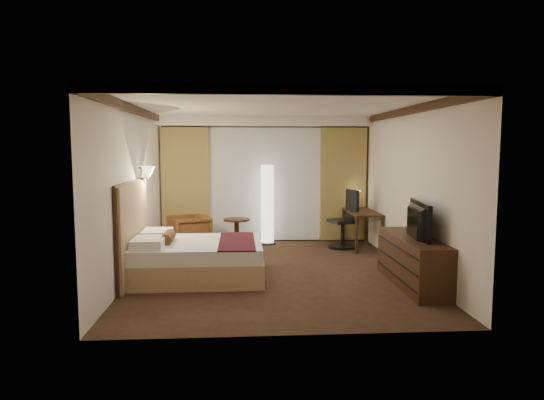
{
  "coord_description": "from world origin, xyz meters",
  "views": [
    {
      "loc": [
        -0.55,
        -7.81,
        2.03
      ],
      "look_at": [
        0.0,
        0.4,
        1.15
      ],
      "focal_mm": 32.0,
      "sensor_mm": 36.0,
      "label": 1
    }
  ],
  "objects": [
    {
      "name": "crown_molding",
      "position": [
        0.0,
        0.0,
        2.64
      ],
      "size": [
        4.5,
        5.5,
        0.12
      ],
      "primitive_type": null,
      "color": "black",
      "rests_on": "ceiling"
    },
    {
      "name": "ceiling",
      "position": [
        0.0,
        0.0,
        2.7
      ],
      "size": [
        4.5,
        5.5,
        0.01
      ],
      "primitive_type": "cube",
      "color": "white",
      "rests_on": "back_wall"
    },
    {
      "name": "wall_sconce",
      "position": [
        -2.09,
        0.48,
        1.62
      ],
      "size": [
        0.24,
        0.24,
        0.24
      ],
      "primitive_type": null,
      "color": "white",
      "rests_on": "left_wall"
    },
    {
      "name": "soffit",
      "position": [
        0.0,
        2.5,
        2.6
      ],
      "size": [
        4.5,
        0.5,
        0.2
      ],
      "primitive_type": "cube",
      "color": "white",
      "rests_on": "ceiling"
    },
    {
      "name": "dresser",
      "position": [
        2.0,
        -0.93,
        0.37
      ],
      "size": [
        0.5,
        1.88,
        0.73
      ],
      "primitive_type": null,
      "color": "black",
      "rests_on": "floor"
    },
    {
      "name": "curtain_sheer",
      "position": [
        0.0,
        2.67,
        1.25
      ],
      "size": [
        2.48,
        0.04,
        2.45
      ],
      "primitive_type": "cube",
      "color": "silver",
      "rests_on": "back_wall"
    },
    {
      "name": "desk",
      "position": [
        1.95,
        1.89,
        0.38
      ],
      "size": [
        0.55,
        1.31,
        0.75
      ],
      "primitive_type": null,
      "color": "black",
      "rests_on": "floor"
    },
    {
      "name": "office_chair",
      "position": [
        1.54,
        1.84,
        0.6
      ],
      "size": [
        0.72,
        0.72,
        1.2
      ],
      "primitive_type": null,
      "rotation": [
        0.0,
        0.0,
        0.31
      ],
      "color": "black",
      "rests_on": "floor"
    },
    {
      "name": "left_wall",
      "position": [
        -2.25,
        0.0,
        1.35
      ],
      "size": [
        0.02,
        5.5,
        2.7
      ],
      "primitive_type": "cube",
      "color": "silver",
      "rests_on": "floor"
    },
    {
      "name": "floor",
      "position": [
        0.0,
        0.0,
        0.0
      ],
      "size": [
        4.5,
        5.5,
        0.01
      ],
      "primitive_type": "cube",
      "color": "#321D13",
      "rests_on": "ground"
    },
    {
      "name": "back_wall",
      "position": [
        0.0,
        2.75,
        1.35
      ],
      "size": [
        4.5,
        0.02,
        2.7
      ],
      "primitive_type": "cube",
      "color": "silver",
      "rests_on": "floor"
    },
    {
      "name": "curtain_left_drape",
      "position": [
        -1.7,
        2.61,
        1.25
      ],
      "size": [
        1.0,
        0.14,
        2.45
      ],
      "primitive_type": "cube",
      "color": "#A4924B",
      "rests_on": "back_wall"
    },
    {
      "name": "armchair",
      "position": [
        -1.58,
        1.89,
        0.38
      ],
      "size": [
        0.92,
        0.94,
        0.76
      ],
      "primitive_type": "imported",
      "rotation": [
        0.0,
        0.0,
        -1.18
      ],
      "color": "#512718",
      "rests_on": "floor"
    },
    {
      "name": "desk_lamp",
      "position": [
        1.95,
        2.4,
        0.92
      ],
      "size": [
        0.18,
        0.18,
        0.34
      ],
      "primitive_type": null,
      "color": "#FFD899",
      "rests_on": "desk"
    },
    {
      "name": "television",
      "position": [
        1.97,
        -0.93,
        1.06
      ],
      "size": [
        0.81,
        1.22,
        0.15
      ],
      "primitive_type": "imported",
      "rotation": [
        0.0,
        0.0,
        1.43
      ],
      "color": "black",
      "rests_on": "dresser"
    },
    {
      "name": "headboard",
      "position": [
        -2.2,
        -0.3,
        0.75
      ],
      "size": [
        0.12,
        1.85,
        1.5
      ],
      "primitive_type": null,
      "color": "#A77F61",
      "rests_on": "floor"
    },
    {
      "name": "side_table",
      "position": [
        -0.62,
        2.05,
        0.29
      ],
      "size": [
        0.54,
        0.54,
        0.59
      ],
      "primitive_type": null,
      "color": "black",
      "rests_on": "floor"
    },
    {
      "name": "curtain_right_drape",
      "position": [
        1.7,
        2.61,
        1.25
      ],
      "size": [
        1.0,
        0.14,
        2.45
      ],
      "primitive_type": "cube",
      "color": "#A4924B",
      "rests_on": "back_wall"
    },
    {
      "name": "right_wall",
      "position": [
        2.25,
        0.0,
        1.35
      ],
      "size": [
        0.02,
        5.5,
        2.7
      ],
      "primitive_type": "cube",
      "color": "silver",
      "rests_on": "floor"
    },
    {
      "name": "bed",
      "position": [
        -1.2,
        -0.3,
        0.29
      ],
      "size": [
        1.99,
        1.55,
        0.58
      ],
      "primitive_type": null,
      "color": "white",
      "rests_on": "floor"
    },
    {
      "name": "floor_lamp",
      "position": [
        0.03,
        2.35,
        0.85
      ],
      "size": [
        0.36,
        0.36,
        1.69
      ],
      "primitive_type": null,
      "color": "white",
      "rests_on": "floor"
    }
  ]
}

